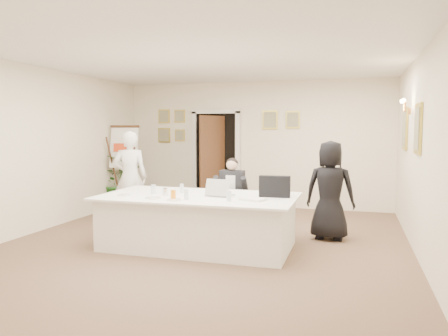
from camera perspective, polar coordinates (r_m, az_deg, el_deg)
floor at (r=6.70m, az=-2.70°, el=-10.01°), size 7.00×7.00×0.00m
ceiling at (r=6.55m, az=-2.81°, el=14.36°), size 6.00×7.00×0.02m
wall_back at (r=9.84m, az=4.02°, el=3.08°), size 6.00×0.10×2.80m
wall_front at (r=3.39m, az=-22.76°, el=-1.14°), size 6.00×0.10×2.80m
wall_left at (r=7.99m, az=-23.53°, el=2.20°), size 0.10×7.00×2.80m
wall_right at (r=6.17m, az=24.56°, el=1.43°), size 0.10×7.00×2.80m
doorway at (r=9.92m, az=-1.20°, el=1.04°), size 1.14×0.86×2.20m
pictures_back_wall at (r=10.01m, az=-0.50°, el=5.70°), size 3.40×0.06×0.80m
pictures_right_wall at (r=7.35m, az=23.14°, el=4.73°), size 0.06×2.20×0.80m
wall_sconce at (r=7.35m, az=22.69°, el=7.48°), size 0.20×0.30×0.24m
conference_table at (r=6.49m, az=-3.38°, el=-6.93°), size 2.86×1.52×0.78m
seated_man at (r=7.38m, az=0.98°, el=-3.53°), size 0.67×0.70×1.28m
flip_chart at (r=9.76m, az=-12.66°, el=-0.42°), size 0.63×0.42×1.79m
standing_man at (r=8.26m, az=-12.17°, el=-1.20°), size 0.72×0.59×1.71m
standing_woman at (r=7.07m, az=13.68°, el=-2.85°), size 0.81×0.56×1.57m
potted_palm at (r=9.99m, az=-13.20°, el=-1.67°), size 1.08×0.94×1.18m
laptop at (r=6.37m, az=-0.51°, el=-2.39°), size 0.43×0.44×0.28m
laptop_bag at (r=6.27m, az=6.63°, el=-2.42°), size 0.44×0.14×0.31m
paper_stack at (r=5.98m, az=3.75°, el=-4.09°), size 0.38×0.32×0.03m
plate_left at (r=6.57m, az=-12.87°, el=-3.45°), size 0.26×0.26×0.01m
plate_mid at (r=6.22m, az=-9.26°, el=-3.87°), size 0.26×0.26×0.01m
plate_near at (r=6.01m, az=-6.52°, el=-4.15°), size 0.21×0.21×0.01m
glass_a at (r=6.64m, az=-9.19°, el=-2.76°), size 0.07×0.07×0.14m
glass_b at (r=6.04m, az=-4.95°, el=-3.50°), size 0.07×0.07×0.14m
glass_c at (r=5.90m, az=0.65°, el=-3.68°), size 0.08×0.08×0.14m
glass_d at (r=6.70m, az=-5.55°, el=-2.65°), size 0.06×0.06×0.14m
oj_glass at (r=6.08m, az=-6.64°, el=-3.50°), size 0.09×0.09×0.13m
steel_jug at (r=6.45m, az=-7.68°, el=-3.10°), size 0.10×0.10×0.11m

